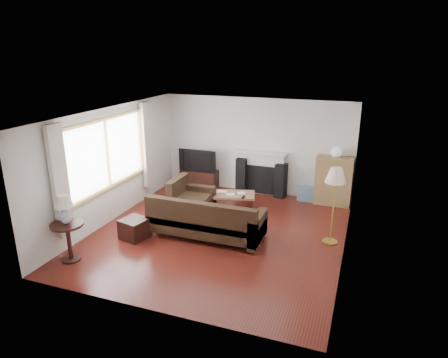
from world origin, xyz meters
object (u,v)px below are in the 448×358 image
(tv_stand, at_px, (199,179))
(side_table, at_px, (69,242))
(sectional_sofa, at_px, (207,218))
(floor_lamp, at_px, (333,206))
(coffee_table, at_px, (231,202))
(bookshelf, at_px, (333,181))

(tv_stand, xyz_separation_m, side_table, (-0.63, -4.45, 0.11))
(tv_stand, height_order, sectional_sofa, sectional_sofa)
(sectional_sofa, bearing_deg, floor_lamp, 13.75)
(sectional_sofa, bearing_deg, coffee_table, 89.16)
(bookshelf, relative_size, sectional_sofa, 0.47)
(tv_stand, xyz_separation_m, sectional_sofa, (1.34, -2.72, 0.16))
(coffee_table, bearing_deg, side_table, -137.48)
(tv_stand, bearing_deg, floor_lamp, -29.59)
(bookshelf, xyz_separation_m, floor_lamp, (0.18, -2.14, 0.18))
(sectional_sofa, relative_size, floor_lamp, 1.63)
(tv_stand, height_order, bookshelf, bookshelf)
(sectional_sofa, bearing_deg, tv_stand, 116.22)
(sectional_sofa, xyz_separation_m, side_table, (-1.96, -1.73, -0.05))
(coffee_table, bearing_deg, floor_lamp, -36.02)
(bookshelf, xyz_separation_m, sectional_sofa, (-2.22, -2.73, -0.19))
(floor_lamp, distance_m, side_table, 4.97)
(tv_stand, distance_m, bookshelf, 3.58)
(floor_lamp, bearing_deg, tv_stand, 150.41)
(tv_stand, bearing_deg, coffee_table, -42.48)
(coffee_table, relative_size, floor_lamp, 0.70)
(sectional_sofa, distance_m, floor_lamp, 2.51)
(floor_lamp, bearing_deg, coffee_table, 159.71)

